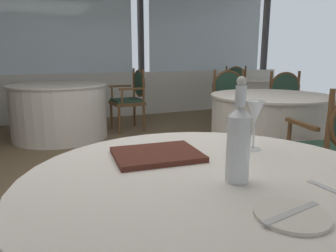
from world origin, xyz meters
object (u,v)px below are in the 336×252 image
object	(u,v)px
side_plate	(291,215)
dining_chair_1_0	(237,86)
water_bottle	(239,141)
wine_glass	(255,114)
menu_book	(157,154)
dining_chair_3_0	(231,101)
dining_chair_2_0	(132,95)
dining_chair_1_1	(280,99)

from	to	relation	value
side_plate	dining_chair_1_0	bearing A→B (deg)	54.15
side_plate	water_bottle	world-z (taller)	water_bottle
wine_glass	dining_chair_1_0	xyz separation A→B (m)	(3.11, 4.22, -0.36)
wine_glass	menu_book	size ratio (longest dim) A/B	0.63
dining_chair_3_0	dining_chair_1_0	bearing A→B (deg)	155.02
menu_book	dining_chair_2_0	world-z (taller)	dining_chair_2_0
dining_chair_3_0	water_bottle	bearing A→B (deg)	-21.72
dining_chair_1_1	dining_chair_3_0	distance (m)	0.83
wine_glass	dining_chair_2_0	bearing A→B (deg)	79.15
dining_chair_1_0	dining_chair_2_0	bearing A→B (deg)	-59.85
side_plate	dining_chair_3_0	xyz separation A→B (m)	(1.96, 2.93, -0.21)
dining_chair_1_0	dining_chair_2_0	xyz separation A→B (m)	(-2.40, -0.49, 0.00)
side_plate	dining_chair_1_0	distance (m)	5.81
dining_chair_2_0	wine_glass	bearing A→B (deg)	76.93
side_plate	water_bottle	bearing A→B (deg)	85.68
side_plate	dining_chair_2_0	size ratio (longest dim) A/B	0.18
menu_book	dining_chair_3_0	world-z (taller)	dining_chair_3_0
dining_chair_1_1	dining_chair_3_0	bearing A→B (deg)	105.60
menu_book	dining_chair_1_0	xyz separation A→B (m)	(3.51, 4.15, -0.22)
side_plate	dining_chair_3_0	bearing A→B (deg)	56.21
side_plate	dining_chair_3_0	world-z (taller)	dining_chair_3_0
side_plate	wine_glass	bearing A→B (deg)	59.36
dining_chair_1_0	dining_chair_3_0	world-z (taller)	dining_chair_3_0
wine_glass	dining_chair_3_0	xyz separation A→B (m)	(1.68, 2.45, -0.36)
dining_chair_1_0	dining_chair_3_0	bearing A→B (deg)	-20.44
wine_glass	dining_chair_1_1	distance (m)	3.49
menu_book	dining_chair_3_0	xyz separation A→B (m)	(2.07, 2.38, -0.22)
dining_chair_1_1	dining_chair_3_0	size ratio (longest dim) A/B	0.97
water_bottle	dining_chair_2_0	xyz separation A→B (m)	(0.98, 3.98, -0.33)
dining_chair_1_0	dining_chair_1_1	world-z (taller)	dining_chair_1_0
water_bottle	menu_book	xyz separation A→B (m)	(-0.13, 0.32, -0.12)
wine_glass	menu_book	xyz separation A→B (m)	(-0.40, 0.07, -0.14)
menu_book	dining_chair_1_1	xyz separation A→B (m)	(2.90, 2.34, -0.23)
menu_book	side_plate	bearing A→B (deg)	-72.48
side_plate	dining_chair_1_1	distance (m)	4.02
menu_book	dining_chair_2_0	distance (m)	3.83
water_bottle	wine_glass	distance (m)	0.37
wine_glass	dining_chair_1_1	xyz separation A→B (m)	(2.50, 2.41, -0.37)
side_plate	dining_chair_2_0	world-z (taller)	dining_chair_2_0
dining_chair_1_0	dining_chair_1_1	distance (m)	1.91
dining_chair_1_0	dining_chair_1_1	xyz separation A→B (m)	(-0.61, -1.81, -0.01)
water_bottle	wine_glass	world-z (taller)	water_bottle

